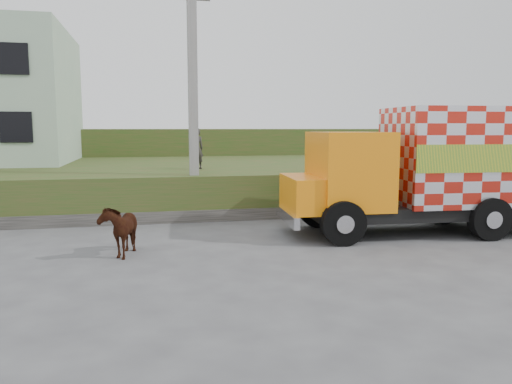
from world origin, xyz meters
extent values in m
plane|color=#474749|center=(0.00, 0.00, 0.00)|extent=(120.00, 120.00, 0.00)
cube|color=#2A4F1A|center=(0.00, 10.00, 0.75)|extent=(40.00, 12.00, 1.50)
cube|color=#2A4F1A|center=(0.00, 22.00, 1.50)|extent=(40.00, 12.00, 3.00)
cube|color=#595651|center=(-2.00, 4.20, 0.20)|extent=(16.00, 0.50, 0.40)
cube|color=gray|center=(-1.00, 4.60, 4.00)|extent=(0.30, 0.30, 8.00)
cube|color=black|center=(5.65, 1.03, 0.70)|extent=(7.43, 2.80, 0.38)
cube|color=orange|center=(3.08, 1.19, 1.88)|extent=(2.08, 2.58, 2.15)
cube|color=orange|center=(1.85, 1.26, 1.23)|extent=(1.21, 2.32, 0.97)
cube|color=silver|center=(6.94, 0.95, 2.26)|extent=(5.09, 2.87, 2.79)
cube|color=yellow|center=(6.86, -0.35, 2.26)|extent=(4.93, 0.34, 0.75)
cube|color=yellow|center=(7.02, 2.26, 2.26)|extent=(4.93, 0.34, 0.75)
cube|color=silver|center=(1.31, 1.29, 0.59)|extent=(0.31, 2.48, 0.32)
cylinder|color=black|center=(2.47, -0.01, 0.59)|extent=(1.20, 0.45, 1.18)
cylinder|color=black|center=(2.62, 2.45, 0.59)|extent=(1.20, 0.45, 1.18)
cylinder|color=black|center=(6.65, -0.27, 0.59)|extent=(1.20, 0.45, 1.18)
cylinder|color=black|center=(6.80, 2.20, 0.59)|extent=(1.20, 0.45, 1.18)
cylinder|color=black|center=(8.51, 2.10, 0.59)|extent=(1.20, 0.45, 1.18)
imported|color=black|center=(-3.20, 0.19, 0.64)|extent=(0.96, 1.61, 1.28)
imported|color=#2F2C2A|center=(-0.70, 7.03, 2.28)|extent=(0.65, 0.51, 1.57)
camera|label=1|loc=(-2.44, -12.09, 3.06)|focal=35.00mm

